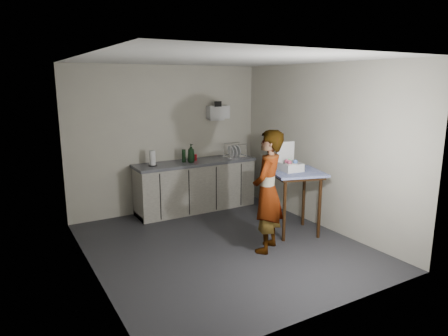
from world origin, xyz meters
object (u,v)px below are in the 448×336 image
kitchen_counter (196,187)px  paper_towel (152,159)px  bakery_box (290,164)px  soap_bottle (191,153)px  dark_bottle (184,156)px  side_table (295,179)px  soda_can (195,157)px  dish_rack (235,154)px  standing_man (268,192)px

kitchen_counter → paper_towel: 1.01m
kitchen_counter → bakery_box: size_ratio=5.27×
soap_bottle → dark_bottle: size_ratio=1.43×
kitchen_counter → side_table: (0.81, -1.81, 0.43)m
bakery_box → dark_bottle: bearing=125.7°
dark_bottle → bakery_box: bearing=-60.9°
side_table → paper_towel: (-1.62, 1.81, 0.18)m
side_table → soap_bottle: 1.99m
kitchen_counter → soda_can: soda_can is taller
paper_towel → dish_rack: size_ratio=0.69×
kitchen_counter → side_table: 2.03m
side_table → standing_man: 0.82m
kitchen_counter → paper_towel: size_ratio=8.50×
paper_towel → dish_rack: 1.61m
dark_bottle → bakery_box: 2.00m
dark_bottle → kitchen_counter: bearing=-4.2°
kitchen_counter → soap_bottle: (-0.11, -0.06, 0.65)m
kitchen_counter → bakery_box: 2.00m
standing_man → soap_bottle: (-0.16, 2.07, 0.23)m
standing_man → paper_towel: 2.30m
standing_man → paper_towel: bearing=-104.9°
standing_man → bakery_box: size_ratio=3.99×
side_table → soda_can: (-0.78, 1.87, 0.11)m
dark_bottle → bakery_box: size_ratio=0.54×
dark_bottle → standing_man: bearing=-82.8°
standing_man → bakery_box: 0.84m
side_table → soap_bottle: (-0.92, 1.75, 0.22)m
side_table → soda_can: size_ratio=8.73×
dark_bottle → bakery_box: bakery_box is taller
standing_man → dish_rack: size_ratio=4.41×
kitchen_counter → soda_can: 0.54m
kitchen_counter → soda_can: bearing=63.0°
side_table → soda_can: bearing=129.4°
standing_man → soda_can: (-0.02, 2.19, 0.12)m
standing_man → paper_towel: standing_man is taller
kitchen_counter → standing_man: size_ratio=1.32×
bakery_box → dish_rack: bearing=95.0°
dish_rack → bakery_box: size_ratio=0.91×
kitchen_counter → soda_can: (0.03, 0.06, 0.54)m
kitchen_counter → dark_bottle: size_ratio=9.74×
kitchen_counter → bakery_box: (0.76, -1.73, 0.65)m
dark_bottle → dish_rack: size_ratio=0.60×
standing_man → soap_bottle: bearing=-122.6°
soap_bottle → dish_rack: (0.91, 0.00, -0.10)m
standing_man → soap_bottle: standing_man is taller
standing_man → dish_rack: (0.75, 2.07, 0.12)m
soda_can → dish_rack: 0.78m
dark_bottle → paper_towel: size_ratio=0.87×
standing_man → paper_towel: (-0.86, 2.12, 0.19)m
kitchen_counter → side_table: bearing=-65.8°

